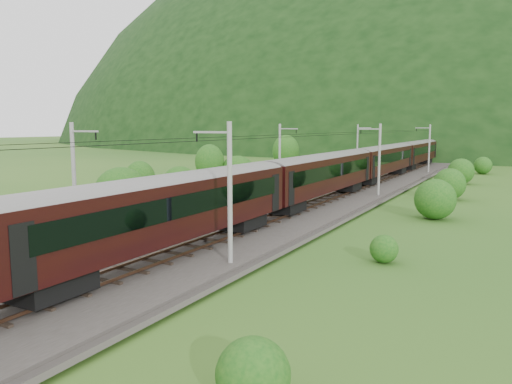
% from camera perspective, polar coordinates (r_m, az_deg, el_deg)
% --- Properties ---
extents(ground, '(600.00, 600.00, 0.00)m').
position_cam_1_polar(ground, '(32.47, -12.39, -6.97)').
color(ground, '#24531A').
rests_on(ground, ground).
extents(railbed, '(14.00, 220.00, 0.30)m').
position_cam_1_polar(railbed, '(40.31, -3.04, -3.75)').
color(railbed, '#38332D').
rests_on(railbed, ground).
extents(track_left, '(2.40, 220.00, 0.27)m').
position_cam_1_polar(track_left, '(41.55, -5.87, -3.12)').
color(track_left, brown).
rests_on(track_left, railbed).
extents(track_right, '(2.40, 220.00, 0.27)m').
position_cam_1_polar(track_right, '(39.08, -0.04, -3.77)').
color(track_right, brown).
rests_on(track_right, railbed).
extents(catenary_left, '(2.54, 192.28, 8.00)m').
position_cam_1_polar(catenary_left, '(61.89, 2.79, 4.27)').
color(catenary_left, gray).
rests_on(catenary_left, railbed).
extents(catenary_right, '(2.54, 192.28, 8.00)m').
position_cam_1_polar(catenary_right, '(57.64, 13.84, 3.82)').
color(catenary_right, gray).
rests_on(catenary_right, railbed).
extents(overhead_wires, '(4.83, 198.00, 0.03)m').
position_cam_1_polar(overhead_wires, '(39.54, -3.11, 6.18)').
color(overhead_wires, black).
rests_on(overhead_wires, ground).
extents(mountain_main, '(504.00, 360.00, 244.00)m').
position_cam_1_polar(mountain_main, '(284.52, 24.47, 5.28)').
color(mountain_main, black).
rests_on(mountain_main, ground).
extents(mountain_ridge, '(336.00, 280.00, 132.00)m').
position_cam_1_polar(mountain_ridge, '(353.01, 5.08, 6.24)').
color(mountain_ridge, black).
rests_on(mountain_ridge, ground).
extents(train, '(3.28, 155.74, 5.73)m').
position_cam_1_polar(train, '(62.76, 11.52, 3.57)').
color(train, black).
rests_on(train, ground).
extents(hazard_post_near, '(0.16, 0.16, 1.53)m').
position_cam_1_polar(hazard_post_near, '(70.52, 11.18, 1.74)').
color(hazard_post_near, red).
rests_on(hazard_post_near, railbed).
extents(hazard_post_far, '(0.17, 0.17, 1.62)m').
position_cam_1_polar(hazard_post_far, '(53.17, 5.33, 0.04)').
color(hazard_post_far, red).
rests_on(hazard_post_far, railbed).
extents(signal, '(0.27, 0.27, 2.44)m').
position_cam_1_polar(signal, '(76.43, 9.53, 2.73)').
color(signal, black).
rests_on(signal, railbed).
extents(vegetation_left, '(10.09, 144.24, 6.55)m').
position_cam_1_polar(vegetation_left, '(49.38, -16.67, 0.86)').
color(vegetation_left, '#154A13').
rests_on(vegetation_left, ground).
extents(vegetation_right, '(5.30, 108.01, 3.21)m').
position_cam_1_polar(vegetation_right, '(45.52, 19.17, -1.15)').
color(vegetation_right, '#154A13').
rests_on(vegetation_right, ground).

